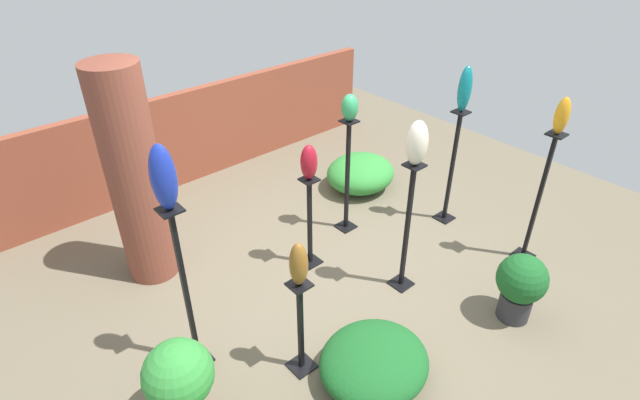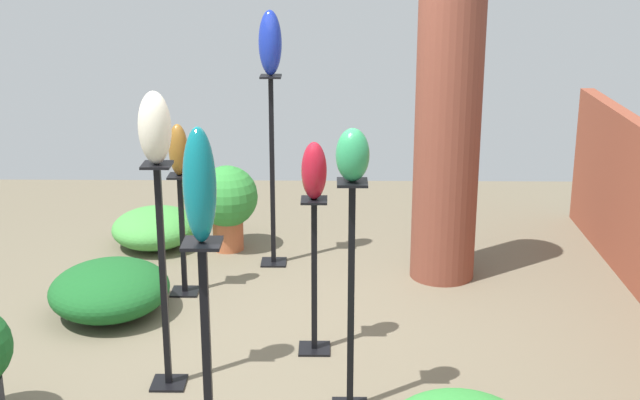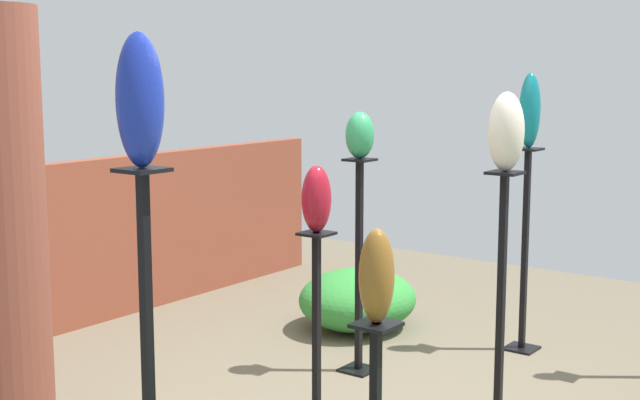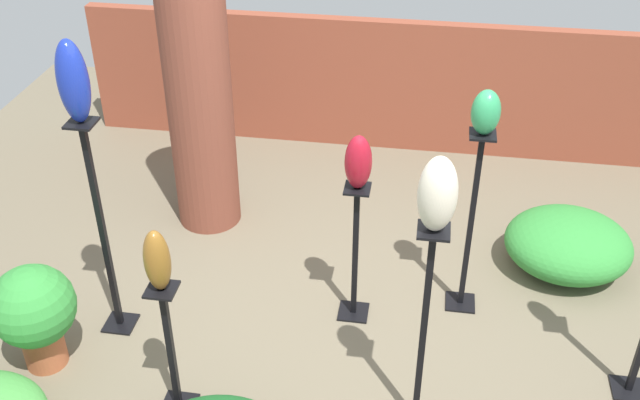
{
  "view_description": "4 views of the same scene",
  "coord_description": "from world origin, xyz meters",
  "px_view_note": "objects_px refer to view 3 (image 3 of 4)",
  "views": [
    {
      "loc": [
        -2.66,
        -2.8,
        3.37
      ],
      "look_at": [
        0.06,
        0.3,
        0.73
      ],
      "focal_mm": 28.0,
      "sensor_mm": 36.0,
      "label": 1
    },
    {
      "loc": [
        5.09,
        0.42,
        2.59
      ],
      "look_at": [
        -0.0,
        0.35,
        1.02
      ],
      "focal_mm": 50.0,
      "sensor_mm": 36.0,
      "label": 2
    },
    {
      "loc": [
        -3.75,
        -2.45,
        1.88
      ],
      "look_at": [
        -0.04,
        0.31,
        1.18
      ],
      "focal_mm": 50.0,
      "sensor_mm": 36.0,
      "label": 3
    },
    {
      "loc": [
        0.31,
        -3.5,
        3.43
      ],
      "look_at": [
        -0.28,
        0.24,
        0.94
      ],
      "focal_mm": 42.0,
      "sensor_mm": 36.0,
      "label": 4
    }
  ],
  "objects_px": {
    "pedestal_jade": "(359,275)",
    "art_vase_bronze": "(377,276)",
    "pedestal_teal": "(525,258)",
    "art_vase_jade": "(360,135)",
    "pedestal_ivory": "(501,311)",
    "pedestal_cobalt": "(149,384)",
    "art_vase_teal": "(530,110)",
    "pedestal_ruby": "(317,333)",
    "art_vase_ruby": "(316,199)",
    "art_vase_cobalt": "(140,100)",
    "art_vase_ivory": "(506,132)"
  },
  "relations": [
    {
      "from": "pedestal_ruby",
      "to": "art_vase_ruby",
      "type": "height_order",
      "value": "art_vase_ruby"
    },
    {
      "from": "art_vase_jade",
      "to": "pedestal_teal",
      "type": "bearing_deg",
      "value": -32.55
    },
    {
      "from": "pedestal_cobalt",
      "to": "art_vase_ruby",
      "type": "relative_size",
      "value": 4.26
    },
    {
      "from": "art_vase_ivory",
      "to": "art_vase_cobalt",
      "type": "height_order",
      "value": "art_vase_cobalt"
    },
    {
      "from": "art_vase_teal",
      "to": "pedestal_ruby",
      "type": "bearing_deg",
      "value": 166.04
    },
    {
      "from": "pedestal_teal",
      "to": "pedestal_jade",
      "type": "distance_m",
      "value": 1.19
    },
    {
      "from": "pedestal_teal",
      "to": "pedestal_jade",
      "type": "height_order",
      "value": "pedestal_teal"
    },
    {
      "from": "pedestal_cobalt",
      "to": "art_vase_jade",
      "type": "relative_size",
      "value": 5.39
    },
    {
      "from": "pedestal_cobalt",
      "to": "art_vase_jade",
      "type": "distance_m",
      "value": 2.43
    },
    {
      "from": "pedestal_ruby",
      "to": "art_vase_ruby",
      "type": "bearing_deg",
      "value": -82.87
    },
    {
      "from": "pedestal_ivory",
      "to": "pedestal_cobalt",
      "type": "xyz_separation_m",
      "value": [
        -1.98,
        0.5,
        0.08
      ]
    },
    {
      "from": "art_vase_bronze",
      "to": "art_vase_ivory",
      "type": "relative_size",
      "value": 0.92
    },
    {
      "from": "pedestal_ruby",
      "to": "pedestal_teal",
      "type": "xyz_separation_m",
      "value": [
        1.72,
        -0.43,
        0.17
      ]
    },
    {
      "from": "pedestal_cobalt",
      "to": "pedestal_ivory",
      "type": "bearing_deg",
      "value": -14.07
    },
    {
      "from": "art_vase_teal",
      "to": "pedestal_teal",
      "type": "bearing_deg",
      "value": 0.0
    },
    {
      "from": "pedestal_jade",
      "to": "art_vase_ruby",
      "type": "bearing_deg",
      "value": -163.51
    },
    {
      "from": "pedestal_ruby",
      "to": "pedestal_teal",
      "type": "bearing_deg",
      "value": -13.96
    },
    {
      "from": "pedestal_ivory",
      "to": "pedestal_jade",
      "type": "relative_size",
      "value": 1.02
    },
    {
      "from": "art_vase_bronze",
      "to": "art_vase_jade",
      "type": "bearing_deg",
      "value": 35.97
    },
    {
      "from": "pedestal_ivory",
      "to": "pedestal_cobalt",
      "type": "bearing_deg",
      "value": 165.93
    },
    {
      "from": "pedestal_jade",
      "to": "art_vase_bronze",
      "type": "distance_m",
      "value": 2.07
    },
    {
      "from": "pedestal_cobalt",
      "to": "art_vase_cobalt",
      "type": "bearing_deg",
      "value": 180.0
    },
    {
      "from": "pedestal_teal",
      "to": "art_vase_bronze",
      "type": "distance_m",
      "value": 2.73
    },
    {
      "from": "pedestal_teal",
      "to": "art_vase_jade",
      "type": "xyz_separation_m",
      "value": [
        -1.0,
        0.64,
        0.84
      ]
    },
    {
      "from": "art_vase_bronze",
      "to": "art_vase_jade",
      "type": "distance_m",
      "value": 2.05
    },
    {
      "from": "art_vase_bronze",
      "to": "art_vase_ruby",
      "type": "bearing_deg",
      "value": 46.72
    },
    {
      "from": "art_vase_cobalt",
      "to": "art_vase_teal",
      "type": "bearing_deg",
      "value": -1.27
    },
    {
      "from": "pedestal_ivory",
      "to": "art_vase_ruby",
      "type": "bearing_deg",
      "value": 118.28
    },
    {
      "from": "pedestal_teal",
      "to": "art_vase_ivory",
      "type": "distance_m",
      "value": 1.62
    },
    {
      "from": "art_vase_teal",
      "to": "pedestal_ivory",
      "type": "bearing_deg",
      "value": -161.41
    },
    {
      "from": "pedestal_jade",
      "to": "art_vase_teal",
      "type": "distance_m",
      "value": 1.54
    },
    {
      "from": "art_vase_ruby",
      "to": "art_vase_teal",
      "type": "xyz_separation_m",
      "value": [
        1.72,
        -0.43,
        0.41
      ]
    },
    {
      "from": "pedestal_cobalt",
      "to": "art_vase_bronze",
      "type": "distance_m",
      "value": 0.95
    },
    {
      "from": "pedestal_teal",
      "to": "pedestal_ivory",
      "type": "height_order",
      "value": "pedestal_teal"
    },
    {
      "from": "art_vase_bronze",
      "to": "art_vase_cobalt",
      "type": "height_order",
      "value": "art_vase_cobalt"
    },
    {
      "from": "pedestal_ruby",
      "to": "art_vase_cobalt",
      "type": "xyz_separation_m",
      "value": [
        -1.52,
        -0.36,
        1.3
      ]
    },
    {
      "from": "pedestal_ruby",
      "to": "pedestal_teal",
      "type": "distance_m",
      "value": 1.78
    },
    {
      "from": "pedestal_ivory",
      "to": "pedestal_jade",
      "type": "xyz_separation_m",
      "value": [
        0.26,
        1.06,
        -0.01
      ]
    },
    {
      "from": "art_vase_cobalt",
      "to": "pedestal_jade",
      "type": "bearing_deg",
      "value": 14.23
    },
    {
      "from": "art_vase_teal",
      "to": "art_vase_jade",
      "type": "height_order",
      "value": "art_vase_teal"
    },
    {
      "from": "pedestal_teal",
      "to": "art_vase_jade",
      "type": "bearing_deg",
      "value": 147.45
    },
    {
      "from": "pedestal_cobalt",
      "to": "art_vase_ivory",
      "type": "bearing_deg",
      "value": -14.07
    },
    {
      "from": "pedestal_ruby",
      "to": "art_vase_ruby",
      "type": "xyz_separation_m",
      "value": [
        0.0,
        -0.0,
        0.73
      ]
    },
    {
      "from": "pedestal_cobalt",
      "to": "art_vase_ivory",
      "type": "relative_size",
      "value": 3.77
    },
    {
      "from": "pedestal_jade",
      "to": "art_vase_jade",
      "type": "distance_m",
      "value": 0.86
    },
    {
      "from": "art_vase_ruby",
      "to": "art_vase_cobalt",
      "type": "relative_size",
      "value": 0.73
    },
    {
      "from": "pedestal_ivory",
      "to": "pedestal_teal",
      "type": "bearing_deg",
      "value": 18.59
    },
    {
      "from": "pedestal_ruby",
      "to": "pedestal_ivory",
      "type": "xyz_separation_m",
      "value": [
        0.46,
        -0.85,
        0.16
      ]
    },
    {
      "from": "pedestal_teal",
      "to": "art_vase_teal",
      "type": "xyz_separation_m",
      "value": [
        0.0,
        0.0,
        0.97
      ]
    },
    {
      "from": "pedestal_ivory",
      "to": "art_vase_jade",
      "type": "xyz_separation_m",
      "value": [
        0.26,
        1.06,
        0.85
      ]
    }
  ]
}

